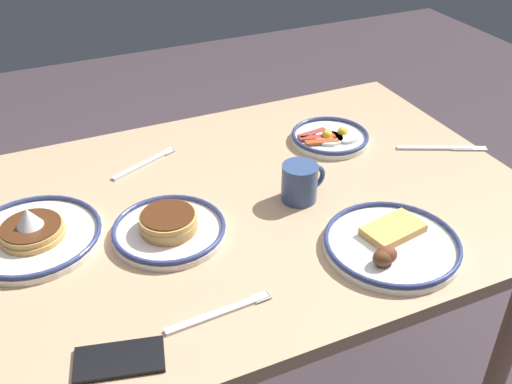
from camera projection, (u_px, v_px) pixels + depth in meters
name	position (u px, v px, depth m)	size (l,w,h in m)	color
dining_table	(241.00, 231.00, 1.38)	(1.31, 0.88, 0.75)	tan
plate_near_main	(169.00, 228.00, 1.23)	(0.24, 0.24, 0.05)	silver
plate_center_pancakes	(330.00, 137.00, 1.56)	(0.20, 0.20, 0.04)	silver
plate_far_companion	(391.00, 244.00, 1.19)	(0.28, 0.28, 0.05)	white
plate_far_side	(33.00, 235.00, 1.21)	(0.28, 0.28, 0.08)	silver
coffee_mug	(300.00, 182.00, 1.32)	(0.11, 0.08, 0.09)	#334772
cell_phone	(119.00, 360.00, 0.96)	(0.14, 0.07, 0.01)	black
fork_near	(145.00, 163.00, 1.47)	(0.18, 0.10, 0.01)	silver
fork_far	(220.00, 313.00, 1.05)	(0.20, 0.03, 0.01)	silver
butter_knife	(442.00, 148.00, 1.53)	(0.22, 0.11, 0.01)	silver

